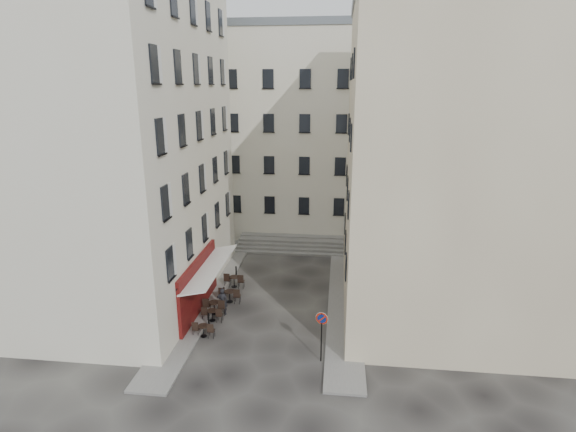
# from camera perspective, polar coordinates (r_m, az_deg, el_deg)

# --- Properties ---
(ground) EXTENTS (90.00, 90.00, 0.00)m
(ground) POSITION_cam_1_polar(r_m,az_deg,el_deg) (27.27, -2.62, -13.42)
(ground) COLOR black
(ground) RESTS_ON ground
(sidewalk_left) EXTENTS (2.00, 22.00, 0.12)m
(sidewalk_left) POSITION_cam_1_polar(r_m,az_deg,el_deg) (31.63, -9.63, -9.12)
(sidewalk_left) COLOR slate
(sidewalk_left) RESTS_ON ground
(sidewalk_right) EXTENTS (2.00, 18.00, 0.12)m
(sidewalk_right) POSITION_cam_1_polar(r_m,az_deg,el_deg) (29.61, 7.11, -10.87)
(sidewalk_right) COLOR slate
(sidewalk_right) RESTS_ON ground
(building_left) EXTENTS (12.20, 16.20, 20.60)m
(building_left) POSITION_cam_1_polar(r_m,az_deg,el_deg) (30.22, -22.25, 9.02)
(building_left) COLOR beige
(building_left) RESTS_ON ground
(building_right) EXTENTS (12.20, 14.20, 18.60)m
(building_right) POSITION_cam_1_polar(r_m,az_deg,el_deg) (27.98, 20.25, 6.65)
(building_right) COLOR tan
(building_right) RESTS_ON ground
(building_back) EXTENTS (18.20, 10.20, 18.60)m
(building_back) POSITION_cam_1_polar(r_m,az_deg,el_deg) (42.86, -0.04, 10.66)
(building_back) COLOR beige
(building_back) RESTS_ON ground
(cafe_storefront) EXTENTS (1.74, 7.30, 3.50)m
(cafe_storefront) POSITION_cam_1_polar(r_m,az_deg,el_deg) (28.23, -11.12, -8.38)
(cafe_storefront) COLOR #460A0C
(cafe_storefront) RESTS_ON ground
(stone_steps) EXTENTS (9.00, 3.15, 0.80)m
(stone_steps) POSITION_cam_1_polar(r_m,az_deg,el_deg) (38.46, 0.34, -3.65)
(stone_steps) COLOR #5F5D5A
(stone_steps) RESTS_ON ground
(bollard_near) EXTENTS (0.12, 0.12, 0.98)m
(bollard_near) POSITION_cam_1_polar(r_m,az_deg,el_deg) (26.84, -10.03, -12.92)
(bollard_near) COLOR black
(bollard_near) RESTS_ON ground
(bollard_mid) EXTENTS (0.12, 0.12, 0.98)m
(bollard_mid) POSITION_cam_1_polar(r_m,az_deg,el_deg) (29.82, -8.13, -9.71)
(bollard_mid) COLOR black
(bollard_mid) RESTS_ON ground
(bollard_far) EXTENTS (0.12, 0.12, 0.98)m
(bollard_far) POSITION_cam_1_polar(r_m,az_deg,el_deg) (32.90, -6.61, -7.08)
(bollard_far) COLOR black
(bollard_far) RESTS_ON ground
(no_parking_sign) EXTENTS (0.61, 0.20, 2.72)m
(no_parking_sign) POSITION_cam_1_polar(r_m,az_deg,el_deg) (23.06, 4.29, -13.90)
(no_parking_sign) COLOR black
(no_parking_sign) RESTS_ON ground
(bistro_table_a) EXTENTS (1.26, 0.59, 0.89)m
(bistro_table_a) POSITION_cam_1_polar(r_m,az_deg,el_deg) (26.14, -10.66, -13.98)
(bistro_table_a) COLOR black
(bistro_table_a) RESTS_ON ground
(bistro_table_b) EXTENTS (1.27, 0.60, 0.89)m
(bistro_table_b) POSITION_cam_1_polar(r_m,az_deg,el_deg) (27.61, -9.57, -12.18)
(bistro_table_b) COLOR black
(bistro_table_b) RESTS_ON ground
(bistro_table_c) EXTENTS (1.41, 0.66, 0.99)m
(bistro_table_c) POSITION_cam_1_polar(r_m,az_deg,el_deg) (28.36, -9.31, -11.23)
(bistro_table_c) COLOR black
(bistro_table_c) RESTS_ON ground
(bistro_table_d) EXTENTS (1.42, 0.66, 1.00)m
(bistro_table_d) POSITION_cam_1_polar(r_m,az_deg,el_deg) (29.58, -7.40, -9.93)
(bistro_table_d) COLOR black
(bistro_table_d) RESTS_ON ground
(bistro_table_e) EXTENTS (1.42, 0.66, 1.00)m
(bistro_table_e) POSITION_cam_1_polar(r_m,az_deg,el_deg) (31.60, -6.84, -8.14)
(bistro_table_e) COLOR black
(bistro_table_e) RESTS_ON ground
(pedestrian) EXTENTS (0.64, 0.44, 1.72)m
(pedestrian) POSITION_cam_1_polar(r_m,az_deg,el_deg) (28.08, -8.33, -10.68)
(pedestrian) COLOR black
(pedestrian) RESTS_ON ground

